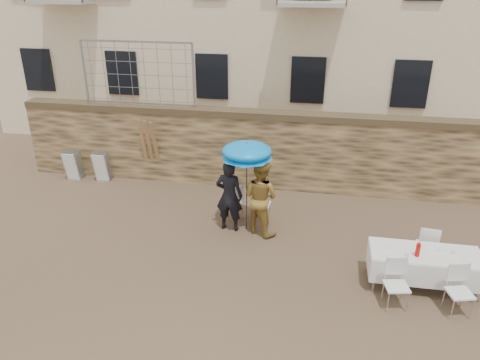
% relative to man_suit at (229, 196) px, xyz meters
% --- Properties ---
extents(ground, '(80.00, 80.00, 0.00)m').
position_rel_man_suit_xyz_m(ground, '(-0.11, -2.37, -0.89)').
color(ground, brown).
rests_on(ground, ground).
extents(stone_wall, '(13.00, 0.50, 2.20)m').
position_rel_man_suit_xyz_m(stone_wall, '(-0.11, 2.63, 0.21)').
color(stone_wall, brown).
rests_on(stone_wall, ground).
extents(chain_link_fence, '(3.20, 0.06, 1.80)m').
position_rel_man_suit_xyz_m(chain_link_fence, '(-3.11, 2.63, 2.21)').
color(chain_link_fence, gray).
rests_on(chain_link_fence, stone_wall).
extents(man_suit, '(0.68, 0.48, 1.78)m').
position_rel_man_suit_xyz_m(man_suit, '(0.00, 0.00, 0.00)').
color(man_suit, black).
rests_on(man_suit, ground).
extents(woman_dress, '(1.12, 1.05, 1.84)m').
position_rel_man_suit_xyz_m(woman_dress, '(0.75, 0.00, 0.03)').
color(woman_dress, gold).
rests_on(woman_dress, ground).
extents(umbrella, '(1.20, 1.20, 2.07)m').
position_rel_man_suit_xyz_m(umbrella, '(0.40, 0.10, 1.06)').
color(umbrella, '#3F3F44').
rests_on(umbrella, ground).
extents(couple_chair_left, '(0.65, 0.65, 0.96)m').
position_rel_man_suit_xyz_m(couple_chair_left, '(0.00, 0.55, -0.41)').
color(couple_chair_left, white).
rests_on(couple_chair_left, ground).
extents(couple_chair_right, '(0.50, 0.50, 0.96)m').
position_rel_man_suit_xyz_m(couple_chair_right, '(0.70, 0.55, -0.41)').
color(couple_chair_right, white).
rests_on(couple_chair_right, ground).
extents(banquet_table, '(2.10, 0.85, 0.78)m').
position_rel_man_suit_xyz_m(banquet_table, '(4.21, -1.53, -0.16)').
color(banquet_table, white).
rests_on(banquet_table, ground).
extents(soda_bottle, '(0.09, 0.09, 0.26)m').
position_rel_man_suit_xyz_m(soda_bottle, '(4.01, -1.68, 0.01)').
color(soda_bottle, red).
rests_on(soda_bottle, banquet_table).
extents(table_chair_front_left, '(0.56, 0.56, 0.96)m').
position_rel_man_suit_xyz_m(table_chair_front_left, '(3.61, -2.28, -0.41)').
color(table_chair_front_left, white).
rests_on(table_chair_front_left, ground).
extents(table_chair_front_right, '(0.58, 0.58, 0.96)m').
position_rel_man_suit_xyz_m(table_chair_front_right, '(4.71, -2.28, -0.41)').
color(table_chair_front_right, white).
rests_on(table_chair_front_right, ground).
extents(table_chair_back, '(0.54, 0.54, 0.96)m').
position_rel_man_suit_xyz_m(table_chair_back, '(4.41, -0.73, -0.41)').
color(table_chair_back, white).
rests_on(table_chair_back, ground).
extents(chair_stack_left, '(0.46, 0.47, 0.92)m').
position_rel_man_suit_xyz_m(chair_stack_left, '(-5.18, 2.24, -0.43)').
color(chair_stack_left, white).
rests_on(chair_stack_left, ground).
extents(chair_stack_right, '(0.46, 0.40, 0.92)m').
position_rel_man_suit_xyz_m(chair_stack_right, '(-4.28, 2.24, -0.43)').
color(chair_stack_right, white).
rests_on(chair_stack_right, ground).
extents(wood_planks, '(0.70, 0.20, 2.00)m').
position_rel_man_suit_xyz_m(wood_planks, '(-2.68, 2.31, 0.11)').
color(wood_planks, '#A37749').
rests_on(wood_planks, ground).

